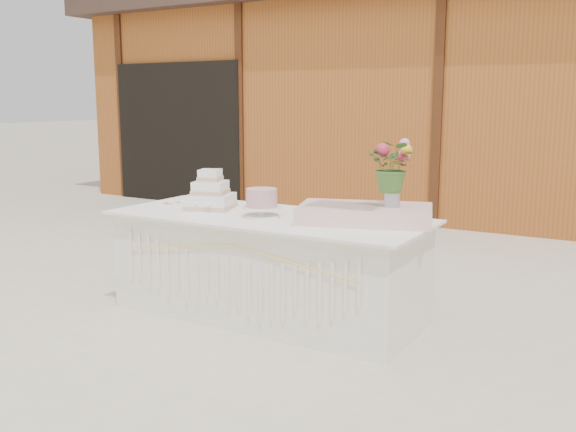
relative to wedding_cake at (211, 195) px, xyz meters
The scene contains 9 objects.
ground 1.04m from the wedding_cake, ahead, with size 80.00×80.00×0.00m, color beige.
barn 6.03m from the wedding_cake, 84.78° to the left, with size 12.60×4.60×3.30m.
cake_table 0.74m from the wedding_cake, ahead, with size 2.40×1.00×0.77m.
wedding_cake is the anchor object (origin of this frame).
pink_cake_stand 0.56m from the wedding_cake, 11.36° to the right, with size 0.29×0.29×0.21m.
satin_runner 1.28m from the wedding_cake, ahead, with size 0.92×0.53×0.12m, color beige.
flower_vase 1.47m from the wedding_cake, ahead, with size 0.11×0.11×0.15m, color #AFAFB3.
bouquet 1.50m from the wedding_cake, ahead, with size 0.32×0.28×0.36m, color #3A6327.
loose_flowers 0.47m from the wedding_cake, behind, with size 0.14×0.34×0.02m, color pink, non-canonical shape.
Camera 1 is at (2.50, -3.95, 1.61)m, focal length 40.00 mm.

